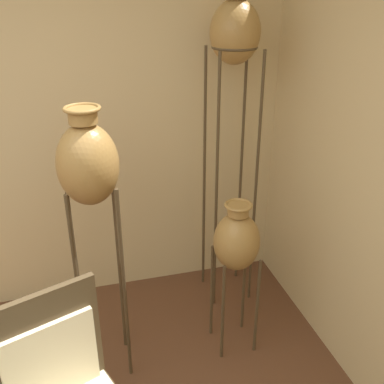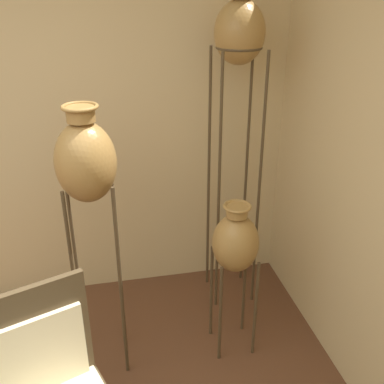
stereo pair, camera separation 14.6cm
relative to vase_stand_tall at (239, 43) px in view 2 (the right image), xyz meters
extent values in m
cylinder|color=#473823|center=(-0.14, -0.14, -0.95)|extent=(0.02, 0.02, 1.84)
cylinder|color=#473823|center=(0.14, -0.14, -0.95)|extent=(0.02, 0.02, 1.84)
cylinder|color=#473823|center=(-0.14, 0.14, -0.95)|extent=(0.02, 0.02, 1.84)
cylinder|color=#473823|center=(0.14, 0.14, -0.95)|extent=(0.02, 0.02, 1.84)
torus|color=#473823|center=(0.00, 0.00, -0.03)|extent=(0.29, 0.29, 0.02)
ellipsoid|color=olive|center=(0.00, 0.00, 0.06)|extent=(0.31, 0.31, 0.39)
cylinder|color=#473823|center=(-1.09, -0.64, -1.24)|extent=(0.02, 0.02, 1.26)
cylinder|color=#473823|center=(-0.84, -0.64, -1.24)|extent=(0.02, 0.02, 1.26)
cylinder|color=#473823|center=(-1.09, -0.39, -1.24)|extent=(0.02, 0.02, 1.26)
cylinder|color=#473823|center=(-0.84, -0.39, -1.24)|extent=(0.02, 0.02, 1.26)
torus|color=#473823|center=(-0.97, -0.52, -0.61)|extent=(0.26, 0.26, 0.02)
ellipsoid|color=olive|center=(-0.97, -0.52, -0.51)|extent=(0.32, 0.32, 0.44)
cylinder|color=olive|center=(-0.97, -0.52, -0.25)|extent=(0.14, 0.14, 0.07)
torus|color=olive|center=(-0.97, -0.52, -0.22)|extent=(0.19, 0.19, 0.02)
cylinder|color=#473823|center=(-0.26, -0.66, -1.51)|extent=(0.02, 0.02, 0.70)
cylinder|color=#473823|center=(-0.03, -0.66, -1.51)|extent=(0.02, 0.02, 0.70)
cylinder|color=#473823|center=(-0.26, -0.43, -1.51)|extent=(0.02, 0.02, 0.70)
cylinder|color=#473823|center=(-0.03, -0.43, -1.51)|extent=(0.02, 0.02, 0.70)
torus|color=#473823|center=(-0.14, -0.55, -1.16)|extent=(0.24, 0.24, 0.02)
ellipsoid|color=olive|center=(-0.14, -0.55, -1.08)|extent=(0.28, 0.28, 0.37)
cylinder|color=olive|center=(-0.14, -0.55, -0.87)|extent=(0.13, 0.13, 0.06)
torus|color=olive|center=(-0.14, -0.55, -0.83)|extent=(0.17, 0.17, 0.02)
cube|color=#473823|center=(-1.23, -1.17, -1.07)|extent=(0.45, 0.20, 0.58)
cube|color=beige|center=(-1.22, -1.20, -1.12)|extent=(0.38, 0.17, 0.40)
camera|label=1|loc=(-1.01, -2.72, 0.34)|focal=42.00mm
camera|label=2|loc=(-0.87, -2.75, 0.34)|focal=42.00mm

